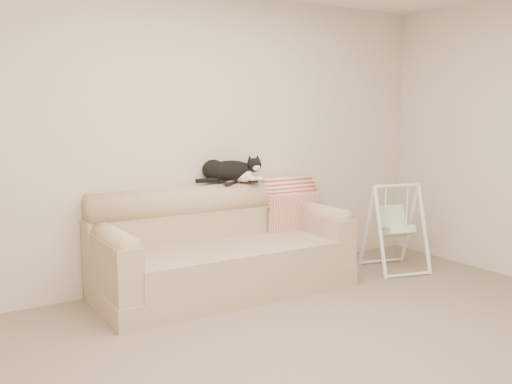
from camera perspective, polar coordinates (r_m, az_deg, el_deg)
ground_plane at (r=3.84m, az=8.79°, el=-15.89°), size 5.00×5.00×0.00m
room_shell at (r=3.51m, az=9.33°, el=7.54°), size 5.04×4.04×2.60m
sofa at (r=4.98m, az=-3.53°, el=-5.88°), size 2.20×0.93×0.90m
remote_a at (r=5.17m, az=-2.54°, el=0.95°), size 0.18×0.14×0.03m
remote_b at (r=5.26m, az=-0.70°, el=1.05°), size 0.17×0.13×0.02m
tuxedo_cat at (r=5.21m, az=-2.61°, el=2.17°), size 0.63×0.37×0.25m
throw_blanket at (r=5.53m, az=3.01°, el=-0.50°), size 0.55×0.38×0.58m
baby_swing at (r=5.75m, az=13.74°, el=-3.42°), size 0.64×0.67×0.86m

